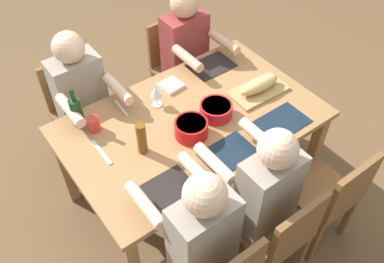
% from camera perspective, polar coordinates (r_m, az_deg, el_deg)
% --- Properties ---
extents(ground_plane, '(8.00, 8.00, 0.00)m').
position_cam_1_polar(ground_plane, '(3.24, 0.00, -7.72)').
color(ground_plane, brown).
extents(dining_table, '(1.65, 1.05, 0.74)m').
position_cam_1_polar(dining_table, '(2.74, 0.00, 0.43)').
color(dining_table, '#9E7044').
rests_on(dining_table, ground_plane).
extents(chair_far_center, '(0.40, 0.40, 0.85)m').
position_cam_1_polar(chair_far_center, '(2.52, 11.94, -13.59)').
color(chair_far_center, brown).
rests_on(chair_far_center, ground_plane).
extents(diner_far_center, '(0.41, 0.53, 1.20)m').
position_cam_1_polar(diner_far_center, '(2.40, 9.61, -8.06)').
color(diner_far_center, '#2D2D38').
rests_on(diner_far_center, ground_plane).
extents(diner_far_right, '(0.41, 0.53, 1.20)m').
position_cam_1_polar(diner_far_right, '(2.22, 0.86, -13.88)').
color(diner_far_right, '#2D2D38').
rests_on(diner_far_right, ground_plane).
extents(chair_near_right, '(0.40, 0.40, 0.85)m').
position_cam_1_polar(chair_near_right, '(3.27, -15.46, 3.38)').
color(chair_near_right, brown).
rests_on(chair_near_right, ground_plane).
extents(diner_near_right, '(0.41, 0.53, 1.20)m').
position_cam_1_polar(diner_near_right, '(3.00, -14.75, 4.50)').
color(diner_near_right, '#2D2D38').
rests_on(diner_near_right, ground_plane).
extents(chair_near_left, '(0.40, 0.40, 0.85)m').
position_cam_1_polar(chair_near_left, '(3.57, -2.31, 9.41)').
color(chair_near_left, brown).
rests_on(chair_near_left, ground_plane).
extents(diner_near_left, '(0.41, 0.53, 1.20)m').
position_cam_1_polar(diner_near_left, '(3.32, -0.57, 10.87)').
color(diner_near_left, '#2D2D38').
rests_on(diner_near_left, ground_plane).
extents(chair_far_left, '(0.40, 0.40, 0.85)m').
position_cam_1_polar(chair_far_left, '(2.75, 18.63, -8.26)').
color(chair_far_left, brown).
rests_on(chair_far_left, ground_plane).
extents(serving_bowl_greens, '(0.21, 0.21, 0.11)m').
position_cam_1_polar(serving_bowl_greens, '(2.54, -0.11, 0.50)').
color(serving_bowl_greens, red).
rests_on(serving_bowl_greens, dining_table).
extents(serving_bowl_pasta, '(0.21, 0.21, 0.09)m').
position_cam_1_polar(serving_bowl_pasta, '(2.68, 3.32, 3.05)').
color(serving_bowl_pasta, '#B21923').
rests_on(serving_bowl_pasta, dining_table).
extents(cutting_board, '(0.41, 0.23, 0.02)m').
position_cam_1_polar(cutting_board, '(2.91, 9.10, 5.53)').
color(cutting_board, tan).
rests_on(cutting_board, dining_table).
extents(bread_loaf, '(0.32, 0.12, 0.09)m').
position_cam_1_polar(bread_loaf, '(2.87, 9.22, 6.36)').
color(bread_loaf, tan).
rests_on(bread_loaf, cutting_board).
extents(wine_bottle, '(0.08, 0.08, 0.29)m').
position_cam_1_polar(wine_bottle, '(2.67, -15.56, 2.65)').
color(wine_bottle, '#193819').
rests_on(wine_bottle, dining_table).
extents(beer_bottle, '(0.06, 0.06, 0.22)m').
position_cam_1_polar(beer_bottle, '(2.43, -6.93, -0.95)').
color(beer_bottle, brown).
rests_on(beer_bottle, dining_table).
extents(wine_glass, '(0.08, 0.08, 0.17)m').
position_cam_1_polar(wine_glass, '(2.72, -4.95, 5.50)').
color(wine_glass, silver).
rests_on(wine_glass, dining_table).
extents(placemat_far_center, '(0.32, 0.23, 0.01)m').
position_cam_1_polar(placemat_far_center, '(2.49, 5.04, -3.05)').
color(placemat_far_center, '#142333').
rests_on(placemat_far_center, dining_table).
extents(placemat_far_right, '(0.32, 0.23, 0.01)m').
position_cam_1_polar(placemat_far_right, '(2.31, -3.65, -8.15)').
color(placemat_far_right, black).
rests_on(placemat_far_right, dining_table).
extents(cup_near_right, '(0.08, 0.08, 0.10)m').
position_cam_1_polar(cup_near_right, '(2.65, -13.33, 1.01)').
color(cup_near_right, red).
rests_on(cup_near_right, dining_table).
extents(fork_near_right, '(0.02, 0.17, 0.01)m').
position_cam_1_polar(fork_near_right, '(2.79, -9.70, 3.19)').
color(fork_near_right, silver).
rests_on(fork_near_right, dining_table).
extents(placemat_near_left, '(0.32, 0.23, 0.01)m').
position_cam_1_polar(placemat_near_left, '(3.11, 2.72, 9.00)').
color(placemat_near_left, black).
rests_on(placemat_near_left, dining_table).
extents(placemat_far_left, '(0.32, 0.23, 0.01)m').
position_cam_1_polar(placemat_far_left, '(2.72, 12.34, 1.34)').
color(placemat_far_left, '#142333').
rests_on(placemat_far_left, dining_table).
extents(carving_knife, '(0.03, 0.23, 0.01)m').
position_cam_1_polar(carving_knife, '(2.54, -12.35, -2.80)').
color(carving_knife, silver).
rests_on(carving_knife, dining_table).
extents(napkin_stack, '(0.15, 0.15, 0.02)m').
position_cam_1_polar(napkin_stack, '(2.92, -2.89, 6.35)').
color(napkin_stack, white).
rests_on(napkin_stack, dining_table).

